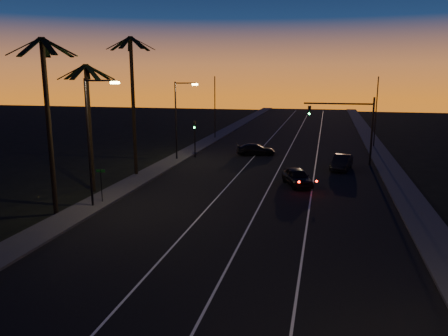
% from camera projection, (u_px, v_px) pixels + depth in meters
% --- Properties ---
extents(road, '(20.00, 170.00, 0.01)m').
position_uv_depth(road, '(266.00, 183.00, 38.07)').
color(road, black).
rests_on(road, ground).
extents(sidewalk_left, '(2.40, 170.00, 0.16)m').
position_uv_depth(sidewalk_left, '(146.00, 175.00, 40.56)').
color(sidewalk_left, '#393937').
rests_on(sidewalk_left, ground).
extents(sidewalk_right, '(2.40, 170.00, 0.16)m').
position_uv_depth(sidewalk_right, '(402.00, 189.00, 35.55)').
color(sidewalk_right, '#393937').
rests_on(sidewalk_right, ground).
extents(lane_stripe_left, '(0.12, 160.00, 0.01)m').
position_uv_depth(lane_stripe_left, '(232.00, 181.00, 38.74)').
color(lane_stripe_left, silver).
rests_on(lane_stripe_left, road).
extents(lane_stripe_mid, '(0.12, 160.00, 0.01)m').
position_uv_depth(lane_stripe_mid, '(272.00, 183.00, 37.96)').
color(lane_stripe_mid, silver).
rests_on(lane_stripe_mid, road).
extents(lane_stripe_right, '(0.12, 160.00, 0.01)m').
position_uv_depth(lane_stripe_right, '(313.00, 185.00, 37.17)').
color(lane_stripe_right, silver).
rests_on(lane_stripe_right, road).
extents(palm_near, '(4.25, 4.16, 11.53)m').
position_uv_depth(palm_near, '(47.00, 109.00, 27.98)').
color(palm_near, black).
rests_on(palm_near, ground).
extents(palm_mid, '(4.25, 4.16, 10.03)m').
position_uv_depth(palm_mid, '(89.00, 114.00, 34.00)').
color(palm_mid, black).
rests_on(palm_mid, ground).
extents(palm_far, '(4.25, 4.16, 12.53)m').
position_uv_depth(palm_far, '(133.00, 93.00, 39.20)').
color(palm_far, black).
rests_on(palm_far, ground).
extents(streetlight_left_near, '(2.55, 0.26, 9.00)m').
position_uv_depth(streetlight_left_near, '(92.00, 133.00, 29.83)').
color(streetlight_left_near, black).
rests_on(streetlight_left_near, ground).
extents(streetlight_left_far, '(2.55, 0.26, 8.50)m').
position_uv_depth(streetlight_left_far, '(179.00, 114.00, 47.01)').
color(streetlight_left_far, black).
rests_on(streetlight_left_far, ground).
extents(street_sign, '(0.70, 0.06, 2.60)m').
position_uv_depth(street_sign, '(101.00, 182.00, 31.57)').
color(street_sign, black).
rests_on(street_sign, ground).
extents(signal_mast, '(7.10, 0.41, 7.00)m').
position_uv_depth(signal_mast, '(349.00, 119.00, 44.99)').
color(signal_mast, black).
rests_on(signal_mast, ground).
extents(signal_post, '(0.28, 0.37, 4.20)m').
position_uv_depth(signal_post, '(195.00, 132.00, 49.09)').
color(signal_post, black).
rests_on(signal_post, ground).
extents(far_pole_left, '(0.14, 0.14, 9.00)m').
position_uv_depth(far_pole_left, '(215.00, 108.00, 63.38)').
color(far_pole_left, black).
rests_on(far_pole_left, ground).
extents(far_pole_right, '(0.14, 0.14, 9.00)m').
position_uv_depth(far_pole_right, '(376.00, 112.00, 55.61)').
color(far_pole_right, black).
rests_on(far_pole_right, ground).
extents(lead_car, '(3.37, 5.03, 1.46)m').
position_uv_depth(lead_car, '(297.00, 177.00, 36.92)').
color(lead_car, black).
rests_on(lead_car, road).
extents(right_car, '(2.41, 4.62, 1.45)m').
position_uv_depth(right_car, '(342.00, 162.00, 43.14)').
color(right_car, black).
rests_on(right_car, road).
extents(cross_car, '(4.86, 3.06, 1.31)m').
position_uv_depth(cross_car, '(256.00, 149.00, 50.97)').
color(cross_car, black).
rests_on(cross_car, road).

